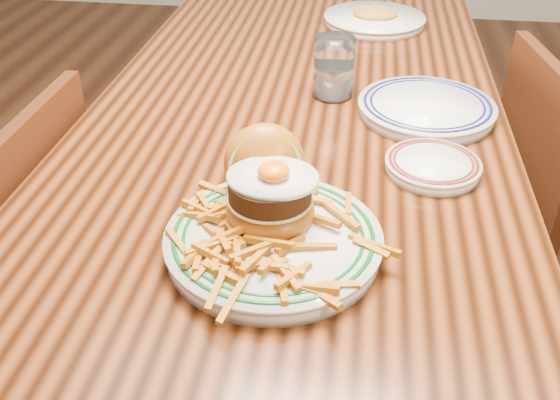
# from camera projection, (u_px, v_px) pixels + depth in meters

# --- Properties ---
(floor) EXTENTS (6.00, 6.00, 0.00)m
(floor) POSITION_uv_depth(u_px,v_px,m) (293.00, 353.00, 1.72)
(floor) COLOR black
(floor) RESTS_ON ground
(table) EXTENTS (0.85, 1.60, 0.75)m
(table) POSITION_uv_depth(u_px,v_px,m) (296.00, 142.00, 1.35)
(table) COLOR black
(table) RESTS_ON floor
(chair_left) EXTENTS (0.39, 0.39, 0.83)m
(chair_left) POSITION_uv_depth(u_px,v_px,m) (20.00, 273.00, 1.33)
(chair_left) COLOR #3C1A0C
(chair_left) RESTS_ON floor
(main_plate) EXTENTS (0.31, 0.33, 0.15)m
(main_plate) POSITION_uv_depth(u_px,v_px,m) (272.00, 220.00, 0.89)
(main_plate) COLOR silver
(main_plate) RESTS_ON table
(side_plate) EXTENTS (0.16, 0.16, 0.03)m
(side_plate) POSITION_uv_depth(u_px,v_px,m) (433.00, 165.00, 1.07)
(side_plate) COLOR silver
(side_plate) RESTS_ON table
(rear_plate) EXTENTS (0.27, 0.27, 0.03)m
(rear_plate) POSITION_uv_depth(u_px,v_px,m) (426.00, 108.00, 1.25)
(rear_plate) COLOR silver
(rear_plate) RESTS_ON table
(water_glass) EXTENTS (0.09, 0.09, 0.13)m
(water_glass) POSITION_uv_depth(u_px,v_px,m) (334.00, 71.00, 1.31)
(water_glass) COLOR white
(water_glass) RESTS_ON table
(far_plate) EXTENTS (0.28, 0.28, 0.05)m
(far_plate) POSITION_uv_depth(u_px,v_px,m) (374.00, 19.00, 1.71)
(far_plate) COLOR silver
(far_plate) RESTS_ON table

